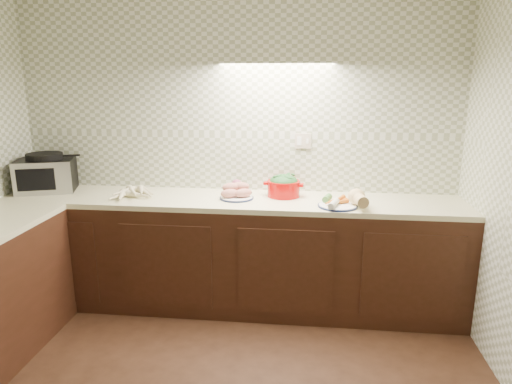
# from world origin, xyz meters

# --- Properties ---
(room) EXTENTS (3.60, 3.60, 2.60)m
(room) POSITION_xyz_m (0.00, 0.00, 1.63)
(room) COLOR black
(room) RESTS_ON ground
(counter) EXTENTS (3.60, 3.60, 0.90)m
(counter) POSITION_xyz_m (-0.68, 0.68, 0.45)
(counter) COLOR black
(counter) RESTS_ON ground
(toaster_oven) EXTENTS (0.53, 0.47, 0.31)m
(toaster_oven) POSITION_xyz_m (-1.56, 1.57, 1.05)
(toaster_oven) COLOR black
(toaster_oven) RESTS_ON counter
(parsnip_pile) EXTENTS (0.47, 0.36, 0.08)m
(parsnip_pile) POSITION_xyz_m (-0.73, 1.49, 0.93)
(parsnip_pile) COLOR beige
(parsnip_pile) RESTS_ON counter
(sweet_potato_plate) EXTENTS (0.27, 0.27, 0.12)m
(sweet_potato_plate) POSITION_xyz_m (0.04, 1.50, 0.95)
(sweet_potato_plate) COLOR #121B40
(sweet_potato_plate) RESTS_ON counter
(onion_bowl) EXTENTS (0.16, 0.16, 0.13)m
(onion_bowl) POSITION_xyz_m (0.04, 1.62, 0.95)
(onion_bowl) COLOR black
(onion_bowl) RESTS_ON counter
(dutch_oven) EXTENTS (0.32, 0.28, 0.18)m
(dutch_oven) POSITION_xyz_m (0.41, 1.61, 0.99)
(dutch_oven) COLOR #B20706
(dutch_oven) RESTS_ON counter
(veg_plate) EXTENTS (0.34, 0.31, 0.13)m
(veg_plate) POSITION_xyz_m (0.88, 1.37, 0.95)
(veg_plate) COLOR #121B40
(veg_plate) RESTS_ON counter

